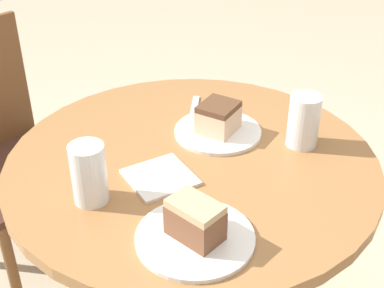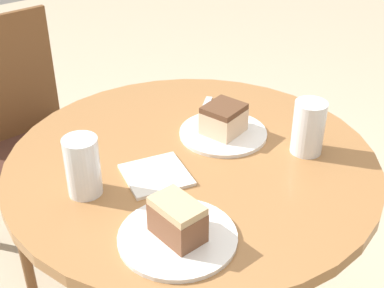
% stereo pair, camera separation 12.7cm
% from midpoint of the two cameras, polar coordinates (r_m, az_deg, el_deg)
% --- Properties ---
extents(table, '(0.90, 0.90, 0.78)m').
position_cam_midpoint_polar(table, '(1.41, -2.61, -8.14)').
color(table, '#9E6B3D').
rests_on(table, ground_plane).
extents(chair, '(0.43, 0.46, 0.91)m').
position_cam_midpoint_polar(chair, '(2.01, -20.99, -1.11)').
color(chair, brown).
rests_on(chair, ground_plane).
extents(plate_near, '(0.23, 0.23, 0.01)m').
position_cam_midpoint_polar(plate_near, '(1.39, 0.16, 1.27)').
color(plate_near, white).
rests_on(plate_near, table).
extents(plate_far, '(0.24, 0.24, 0.01)m').
position_cam_midpoint_polar(plate_far, '(1.06, -3.16, -10.08)').
color(plate_far, white).
rests_on(plate_far, table).
extents(cake_slice_near, '(0.12, 0.11, 0.08)m').
position_cam_midpoint_polar(cake_slice_near, '(1.37, 0.16, 2.79)').
color(cake_slice_near, beige).
rests_on(cake_slice_near, plate_near).
extents(cake_slice_far, '(0.08, 0.11, 0.08)m').
position_cam_midpoint_polar(cake_slice_far, '(1.03, -3.23, -8.21)').
color(cake_slice_far, brown).
rests_on(cake_slice_far, plate_far).
extents(glass_lemonade, '(0.08, 0.08, 0.13)m').
position_cam_midpoint_polar(glass_lemonade, '(1.34, 9.14, 2.06)').
color(glass_lemonade, beige).
rests_on(glass_lemonade, table).
extents(glass_water, '(0.08, 0.08, 0.14)m').
position_cam_midpoint_polar(glass_water, '(1.16, -14.02, -3.54)').
color(glass_water, silver).
rests_on(glass_water, table).
extents(napkin_stack, '(0.17, 0.17, 0.01)m').
position_cam_midpoint_polar(napkin_stack, '(1.23, -6.40, -3.64)').
color(napkin_stack, silver).
rests_on(napkin_stack, table).
extents(fork, '(0.13, 0.12, 0.00)m').
position_cam_midpoint_polar(fork, '(1.50, -2.22, 3.59)').
color(fork, silver).
rests_on(fork, table).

